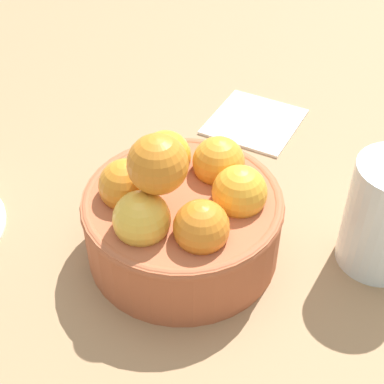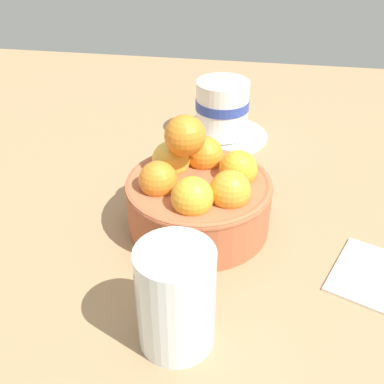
# 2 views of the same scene
# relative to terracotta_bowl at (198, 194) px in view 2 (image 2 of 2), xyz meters

# --- Properties ---
(ground_plane) EXTENTS (1.15, 1.18, 0.03)m
(ground_plane) POSITION_rel_terracotta_bowl_xyz_m (0.00, -0.00, -0.06)
(ground_plane) COLOR #997551
(terracotta_bowl) EXTENTS (0.16, 0.16, 0.13)m
(terracotta_bowl) POSITION_rel_terracotta_bowl_xyz_m (0.00, 0.00, 0.00)
(terracotta_bowl) COLOR #AD5938
(terracotta_bowl) RESTS_ON ground_plane
(coffee_cup) EXTENTS (0.14, 0.14, 0.09)m
(coffee_cup) POSITION_rel_terracotta_bowl_xyz_m (0.00, 0.23, -0.00)
(coffee_cup) COLOR white
(coffee_cup) RESTS_ON ground_plane
(water_glass) EXTENTS (0.06, 0.06, 0.10)m
(water_glass) POSITION_rel_terracotta_bowl_xyz_m (0.01, -0.16, 0.01)
(water_glass) COLOR silver
(water_glass) RESTS_ON ground_plane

